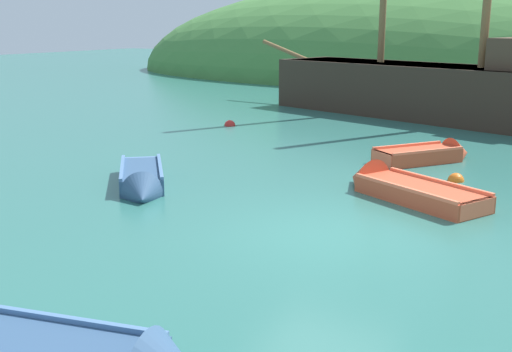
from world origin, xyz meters
TOP-DOWN VIEW (x-y plane):
  - ground_plane at (0.00, 0.00)m, footprint 120.00×120.00m
  - shore_hill at (-9.31, 32.78)m, footprint 44.38×19.95m
  - sailing_ship at (-2.54, 14.97)m, footprint 16.27×6.63m
  - rowboat_near_dock at (-5.05, 0.68)m, footprint 2.89×3.05m
  - rowboat_outer_right at (-0.25, 7.05)m, footprint 2.44×2.97m
  - rowboat_portside at (0.27, 3.19)m, footprint 3.72×2.50m
  - buoy_orange at (0.97, 5.17)m, footprint 0.39×0.39m
  - buoy_red at (-8.36, 9.20)m, footprint 0.41×0.41m

SIDE VIEW (x-z plane):
  - ground_plane at x=0.00m, z-range 0.00..0.00m
  - shore_hill at x=-9.31m, z-range -6.58..6.58m
  - buoy_orange at x=0.97m, z-range -0.20..0.20m
  - buoy_red at x=-8.36m, z-range -0.21..0.21m
  - rowboat_portside at x=0.27m, z-range -0.43..0.67m
  - rowboat_near_dock at x=-5.05m, z-range -0.33..0.59m
  - rowboat_outer_right at x=-0.25m, z-range -0.33..0.60m
  - sailing_ship at x=-2.54m, z-range -5.98..7.68m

